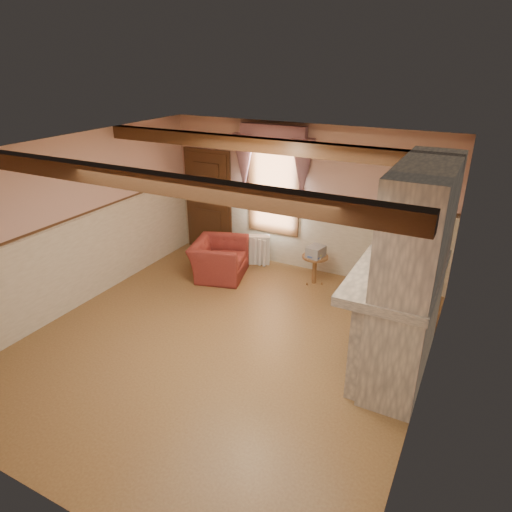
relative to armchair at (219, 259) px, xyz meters
The scene contains 26 objects.
floor 2.29m from the armchair, 57.10° to the right, with size 5.50×6.00×0.01m, color brown.
ceiling 3.34m from the armchair, 57.10° to the right, with size 5.50×6.00×0.01m, color silver.
wall_back 1.96m from the armchair, 41.82° to the left, with size 5.50×0.02×2.80m, color tan.
wall_front 5.16m from the armchair, 75.92° to the right, with size 5.50×0.02×2.80m, color tan.
wall_left 2.65m from the armchair, 128.67° to the right, with size 0.02×6.00×2.80m, color tan.
wall_right 4.53m from the armchair, 25.52° to the right, with size 0.02×6.00×2.80m, color tan.
wainscot 2.30m from the armchair, 57.10° to the right, with size 5.50×6.00×1.50m, color beige, non-canonical shape.
chair_rail 2.54m from the armchair, 57.10° to the right, with size 5.50×6.00×0.08m, color black, non-canonical shape.
firebox 3.48m from the armchair, 21.93° to the right, with size 0.20×0.95×0.90m, color black.
armchair is the anchor object (origin of this frame).
side_table 1.81m from the armchair, 17.46° to the left, with size 0.48×0.48×0.55m, color brown.
book_stack 1.84m from the armchair, 16.18° to the left, with size 0.26×0.32×0.20m, color #B7AD8C.
radiator 0.85m from the armchair, 69.72° to the left, with size 0.70×0.18×0.60m, color silver.
bowl 3.91m from the armchair, 21.88° to the right, with size 0.35×0.35×0.09m, color brown.
mantel_clock 3.70m from the armchair, ahead, with size 0.14×0.24×0.20m, color black.
oil_lamp 3.78m from the armchair, 13.81° to the right, with size 0.11×0.11×0.28m, color gold.
candle_red 4.10m from the armchair, 28.11° to the right, with size 0.06×0.06×0.16m, color maroon.
jar_yellow 4.11m from the armchair, 28.42° to the right, with size 0.06×0.06×0.12m, color gold.
fireplace 4.02m from the armchair, 19.58° to the right, with size 0.85×2.00×2.80m, color gray.
mantel 3.85m from the armchair, 20.51° to the right, with size 1.05×2.05×0.12m, color gray.
overmantel_mirror 3.89m from the armchair, 21.56° to the right, with size 0.06×1.44×1.04m, color silver.
door 1.53m from the armchair, 129.93° to the left, with size 1.10×0.10×2.10m, color black.
window 1.80m from the armchair, 59.53° to the left, with size 1.06×0.08×2.02m, color white.
window_drapes 2.23m from the armchair, 57.29° to the left, with size 1.30×0.14×1.40m, color gray.
ceiling_beam_front 4.08m from the armchair, 68.37° to the right, with size 5.50×0.18×0.20m, color black.
ceiling_beam_back 2.74m from the armchair, 29.66° to the right, with size 5.50×0.18×0.20m, color black.
Camera 1 is at (3.04, -4.79, 3.90)m, focal length 32.00 mm.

